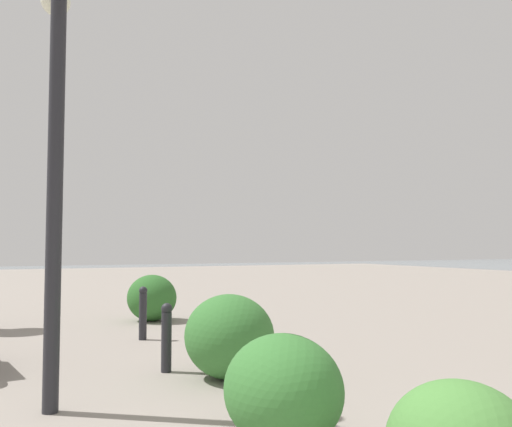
# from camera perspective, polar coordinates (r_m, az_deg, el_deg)

# --- Properties ---
(lamppost) EXTENTS (0.98, 0.28, 3.98)m
(lamppost) POSITION_cam_1_polar(r_m,az_deg,el_deg) (5.36, -19.99, 9.71)
(lamppost) COLOR #232328
(lamppost) RESTS_ON ground
(bollard_near) EXTENTS (0.13, 0.13, 0.79)m
(bollard_near) POSITION_cam_1_polar(r_m,az_deg,el_deg) (6.61, -9.27, -12.42)
(bollard_near) COLOR #232328
(bollard_near) RESTS_ON ground
(bollard_mid) EXTENTS (0.13, 0.13, 0.83)m
(bollard_mid) POSITION_cam_1_polar(r_m,az_deg,el_deg) (8.87, -11.65, -9.97)
(bollard_mid) COLOR #232328
(bollard_mid) RESTS_ON ground
(shrub_low) EXTENTS (0.96, 0.86, 0.81)m
(shrub_low) POSITION_cam_1_polar(r_m,az_deg,el_deg) (4.22, 2.84, -17.81)
(shrub_low) COLOR #387533
(shrub_low) RESTS_ON ground
(shrub_round) EXTENTS (1.09, 0.98, 0.92)m
(shrub_round) POSITION_cam_1_polar(r_m,az_deg,el_deg) (6.22, -2.80, -12.60)
(shrub_round) COLOR #387533
(shrub_round) RESTS_ON ground
(shrub_wide) EXTENTS (1.05, 0.95, 0.89)m
(shrub_wide) POSITION_cam_1_polar(r_m,az_deg,el_deg) (11.00, -10.76, -8.59)
(shrub_wide) COLOR #2D6628
(shrub_wide) RESTS_ON ground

